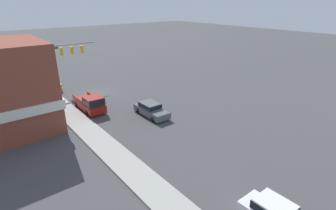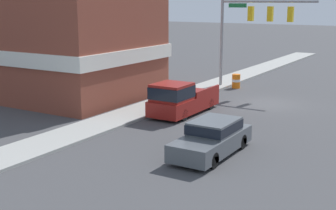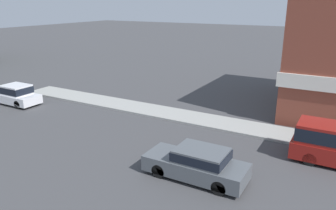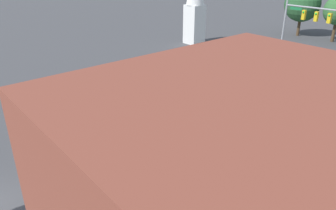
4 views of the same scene
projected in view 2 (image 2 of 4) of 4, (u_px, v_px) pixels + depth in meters
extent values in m
plane|color=#424244|center=(267.00, 104.00, 30.02)|extent=(200.00, 200.00, 0.00)
cube|color=#9E9E99|center=(189.00, 94.00, 32.89)|extent=(2.40, 60.00, 0.14)
cylinder|color=gray|center=(222.00, 41.00, 35.26)|extent=(0.22, 0.22, 6.91)
cylinder|color=gray|center=(268.00, 1.00, 32.84)|extent=(7.00, 0.18, 0.18)
cube|color=gold|center=(251.00, 14.00, 33.66)|extent=(0.36, 0.36, 1.05)
sphere|color=yellow|center=(252.00, 9.00, 33.76)|extent=(0.22, 0.22, 0.22)
cube|color=gold|center=(270.00, 14.00, 32.92)|extent=(0.36, 0.36, 1.05)
sphere|color=yellow|center=(271.00, 9.00, 33.02)|extent=(0.22, 0.22, 0.22)
cube|color=gold|center=(291.00, 14.00, 32.19)|extent=(0.36, 0.36, 1.05)
sphere|color=yellow|center=(292.00, 10.00, 32.29)|extent=(0.22, 0.22, 0.22)
cube|color=#196B38|center=(238.00, 5.00, 34.07)|extent=(1.40, 0.04, 0.30)
cylinder|color=black|center=(213.00, 160.00, 18.39)|extent=(0.22, 0.66, 0.66)
cylinder|color=black|center=(178.00, 154.00, 19.20)|extent=(0.22, 0.66, 0.66)
cylinder|color=black|center=(242.00, 142.00, 20.83)|extent=(0.22, 0.66, 0.66)
cylinder|color=black|center=(210.00, 136.00, 21.63)|extent=(0.22, 0.66, 0.66)
cube|color=#51565B|center=(211.00, 142.00, 19.97)|extent=(1.81, 4.72, 0.73)
cube|color=#51565B|center=(215.00, 126.00, 20.06)|extent=(1.67, 2.26, 0.57)
cube|color=black|center=(215.00, 126.00, 20.06)|extent=(1.68, 2.35, 0.40)
cylinder|color=black|center=(184.00, 115.00, 25.65)|extent=(0.22, 0.66, 0.66)
cylinder|color=black|center=(157.00, 111.00, 26.54)|extent=(0.22, 0.66, 0.66)
cylinder|color=black|center=(210.00, 104.00, 28.39)|extent=(0.22, 0.66, 0.66)
cylinder|color=black|center=(185.00, 101.00, 29.28)|extent=(0.22, 0.66, 0.66)
cube|color=maroon|center=(184.00, 103.00, 27.40)|extent=(1.97, 5.30, 0.85)
cube|color=maroon|center=(172.00, 92.00, 26.00)|extent=(1.87, 2.01, 0.94)
cube|color=black|center=(172.00, 92.00, 26.00)|extent=(1.89, 2.09, 0.66)
cube|color=maroon|center=(208.00, 91.00, 27.77)|extent=(0.12, 2.99, 0.35)
cube|color=maroon|center=(181.00, 88.00, 28.70)|extent=(0.12, 2.99, 0.35)
cylinder|color=orange|center=(236.00, 81.00, 35.23)|extent=(0.61, 0.61, 1.06)
cylinder|color=white|center=(236.00, 80.00, 35.22)|extent=(0.63, 0.63, 0.19)
cube|color=brown|center=(60.00, 33.00, 31.88)|extent=(11.74, 9.31, 8.61)
cube|color=silver|center=(61.00, 51.00, 32.15)|extent=(12.04, 9.61, 0.90)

